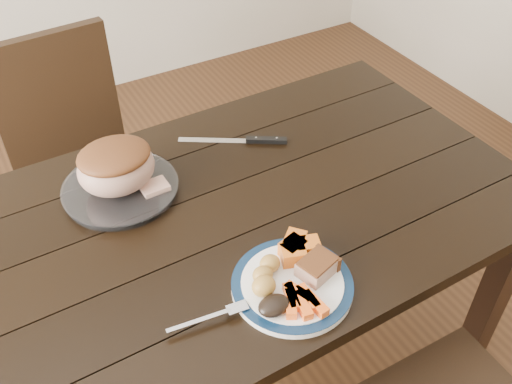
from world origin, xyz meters
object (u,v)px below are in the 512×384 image
roast_joint (116,168)px  chair_far (78,154)px  dinner_plate (292,285)px  serving_platter (121,190)px  dining_table (226,238)px  fork (214,316)px  pork_slice (317,268)px  carving_knife (253,140)px

roast_joint → chair_far: bearing=90.7°
dinner_plate → serving_platter: serving_platter is taller
dining_table → roast_joint: (-0.20, 0.21, 0.17)m
dinner_plate → fork: 0.19m
dining_table → chair_far: bearing=105.8°
chair_far → serving_platter: chair_far is taller
dinner_plate → pork_slice: bearing=-4.8°
serving_platter → carving_knife: 0.41m
chair_far → serving_platter: size_ratio=3.13×
dining_table → pork_slice: pork_slice is taller
dining_table → fork: 0.35m
chair_far → pork_slice: bearing=101.6°
dining_table → fork: size_ratio=9.04×
pork_slice → carving_knife: bearing=75.7°
serving_platter → fork: fork is taller
fork → carving_knife: fork is taller
carving_knife → pork_slice: bearing=-72.3°
dinner_plate → chair_far: bearing=102.4°
roast_joint → carving_knife: roast_joint is taller
fork → chair_far: bearing=99.1°
chair_far → roast_joint: 0.61m
roast_joint → dinner_plate: bearing=-66.2°
carving_knife → dining_table: bearing=-100.9°
chair_far → carving_knife: bearing=125.6°
dinner_plate → fork: bearing=178.6°
chair_far → roast_joint: chair_far is taller
dinner_plate → roast_joint: 0.55m
pork_slice → roast_joint: bearing=119.1°
serving_platter → pork_slice: pork_slice is taller
dining_table → serving_platter: size_ratio=5.43×
chair_far → serving_platter: (0.01, -0.53, 0.23)m
carving_knife → serving_platter: bearing=-145.2°
fork → roast_joint: bearing=100.4°
dinner_plate → fork: (-0.19, 0.00, 0.01)m
dining_table → chair_far: (-0.21, 0.74, -0.13)m
serving_platter → carving_knife: size_ratio=1.05×
dinner_plate → dining_table: bearing=93.5°
pork_slice → roast_joint: 0.58m
fork → carving_knife: 0.64m
chair_far → roast_joint: size_ratio=4.66×
serving_platter → fork: size_ratio=1.67×
dining_table → serving_platter: (-0.20, 0.21, 0.10)m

